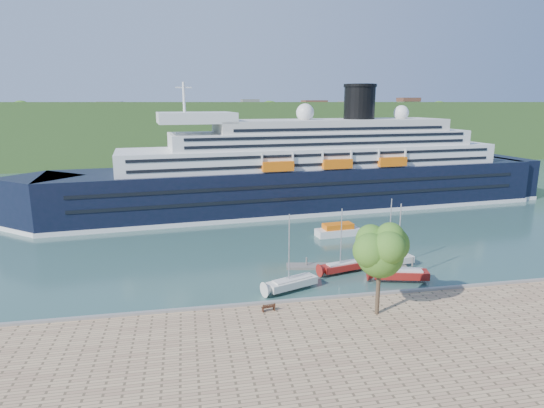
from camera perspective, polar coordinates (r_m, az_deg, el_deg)
The scene contains 12 objects.
ground at distance 56.90m, azimuth 7.92°, elevation -12.45°, with size 400.00×400.00×0.00m, color #2B4D45.
far_hillside at distance 194.75m, azimuth -5.92°, elevation 9.08°, with size 400.00×50.00×24.00m, color #385823.
quay_coping at distance 56.25m, azimuth 8.02°, elevation -11.47°, with size 220.00×0.50×0.30m, color slate.
cruise_ship at distance 103.20m, azimuth 4.11°, elevation 7.10°, with size 125.21×18.23×28.12m, color black, non-canonical shape.
park_bench at distance 52.45m, azimuth -0.46°, elevation -12.77°, with size 1.58×0.65×1.02m, color #402212, non-canonical shape.
promenade_tree at distance 51.23m, azimuth 13.32°, elevation -7.53°, with size 6.83×6.83×11.31m, color #2D631A, non-canonical shape.
floating_pontoon at distance 69.00m, azimuth 9.29°, elevation -7.71°, with size 17.73×2.17×0.39m, color slate, non-canonical shape.
sailboat_white_near at distance 58.73m, azimuth 2.58°, elevation -6.34°, with size 7.62×2.12×9.84m, color silver, non-canonical shape.
sailboat_red at distance 65.54m, azimuth 9.01°, elevation -4.78°, with size 7.05×1.96×9.11m, color maroon, non-canonical shape.
sailboat_white_far at distance 69.15m, azimuth 14.91°, elevation -3.76°, with size 7.72×2.14×9.97m, color silver, non-canonical shape.
tender_launch at distance 84.43m, azimuth 8.27°, elevation -3.19°, with size 8.28×2.83×2.29m, color orange, non-canonical shape.
sailboat_extra at distance 63.88m, azimuth 16.10°, elevation -4.98°, with size 8.07×2.24×10.42m, color maroon, non-canonical shape.
Camera 1 is at (-17.18, -48.61, 24.06)m, focal length 30.00 mm.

